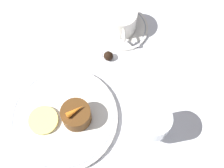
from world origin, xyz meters
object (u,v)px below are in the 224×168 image
object	(u,v)px
coffee_cup	(122,20)
wine_glass	(153,123)
dessert_cake	(78,115)
fork	(77,53)
dinner_plate	(63,118)

from	to	relation	value
coffee_cup	wine_glass	size ratio (longest dim) A/B	0.97
wine_glass	dessert_cake	bearing A→B (deg)	-105.82
wine_glass	fork	distance (m)	0.29
coffee_cup	wine_glass	bearing A→B (deg)	7.00
dinner_plate	coffee_cup	size ratio (longest dim) A/B	2.46
dinner_plate	dessert_cake	distance (m)	0.05
dinner_plate	dessert_cake	world-z (taller)	dessert_cake
coffee_cup	dessert_cake	bearing A→B (deg)	-27.46
wine_glass	dinner_plate	bearing A→B (deg)	-104.61
dinner_plate	coffee_cup	world-z (taller)	coffee_cup
dinner_plate	fork	xyz separation A→B (m)	(-0.18, 0.04, -0.01)
coffee_cup	dessert_cake	size ratio (longest dim) A/B	1.53
dinner_plate	wine_glass	bearing A→B (deg)	75.39
dinner_plate	dessert_cake	size ratio (longest dim) A/B	3.77
fork	coffee_cup	bearing A→B (deg)	117.11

